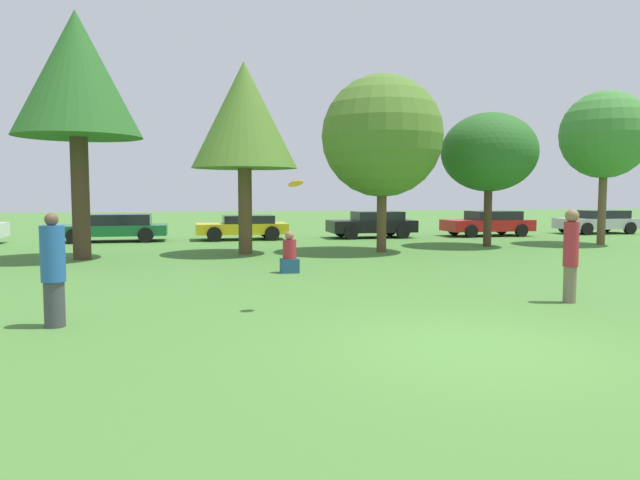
# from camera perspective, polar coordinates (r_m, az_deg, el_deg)

# --- Properties ---
(ground_plane) EXTENTS (120.00, 120.00, 0.00)m
(ground_plane) POSITION_cam_1_polar(r_m,az_deg,el_deg) (8.51, 14.35, -10.04)
(ground_plane) COLOR #477A33
(person_thrower) EXTENTS (0.37, 0.37, 1.82)m
(person_thrower) POSITION_cam_1_polar(r_m,az_deg,el_deg) (10.23, -24.39, -2.67)
(person_thrower) COLOR #3F3F47
(person_thrower) RESTS_ON ground
(person_catcher) EXTENTS (0.28, 0.28, 1.82)m
(person_catcher) POSITION_cam_1_polar(r_m,az_deg,el_deg) (12.35, 23.09, -1.20)
(person_catcher) COLOR #726651
(person_catcher) RESTS_ON ground
(frisbee) EXTENTS (0.29, 0.27, 0.15)m
(frisbee) POSITION_cam_1_polar(r_m,az_deg,el_deg) (10.48, -2.35, 5.48)
(frisbee) COLOR orange
(bystander_sitting) EXTENTS (0.48, 0.40, 1.11)m
(bystander_sitting) POSITION_cam_1_polar(r_m,az_deg,el_deg) (15.69, -2.96, -1.53)
(bystander_sitting) COLOR navy
(bystander_sitting) RESTS_ON ground
(tree_1) EXTENTS (3.93, 3.93, 7.80)m
(tree_1) POSITION_cam_1_polar(r_m,az_deg,el_deg) (20.55, -22.48, 14.45)
(tree_1) COLOR #473323
(tree_1) RESTS_ON ground
(tree_2) EXTENTS (3.62, 3.62, 6.58)m
(tree_2) POSITION_cam_1_polar(r_m,az_deg,el_deg) (20.72, -7.34, 11.77)
(tree_2) COLOR brown
(tree_2) RESTS_ON ground
(tree_3) EXTENTS (4.31, 4.31, 6.28)m
(tree_3) POSITION_cam_1_polar(r_m,az_deg,el_deg) (21.29, 6.04, 9.93)
(tree_3) COLOR brown
(tree_3) RESTS_ON ground
(tree_4) EXTENTS (3.73, 3.73, 5.25)m
(tree_4) POSITION_cam_1_polar(r_m,az_deg,el_deg) (24.26, 16.04, 8.13)
(tree_4) COLOR #473323
(tree_4) RESTS_ON ground
(tree_5) EXTENTS (3.53, 3.53, 6.23)m
(tree_5) POSITION_cam_1_polar(r_m,az_deg,el_deg) (26.80, 25.83, 9.12)
(tree_5) COLOR brown
(tree_5) RESTS_ON ground
(parked_car_green) EXTENTS (4.63, 2.13, 1.19)m
(parked_car_green) POSITION_cam_1_polar(r_m,az_deg,el_deg) (27.16, -19.19, 1.20)
(parked_car_green) COLOR #196633
(parked_car_green) RESTS_ON ground
(parked_car_yellow) EXTENTS (4.10, 2.17, 1.10)m
(parked_car_yellow) POSITION_cam_1_polar(r_m,az_deg,el_deg) (26.94, -7.45, 1.32)
(parked_car_yellow) COLOR gold
(parked_car_yellow) RESTS_ON ground
(parked_car_black) EXTENTS (4.06, 2.03, 1.24)m
(parked_car_black) POSITION_cam_1_polar(r_m,az_deg,el_deg) (27.93, 5.13, 1.58)
(parked_car_black) COLOR black
(parked_car_black) RESTS_ON ground
(parked_car_red) EXTENTS (4.29, 2.10, 1.23)m
(parked_car_red) POSITION_cam_1_polar(r_m,az_deg,el_deg) (30.14, 16.00, 1.61)
(parked_car_red) COLOR red
(parked_car_red) RESTS_ON ground
(parked_car_silver) EXTENTS (4.10, 2.07, 1.21)m
(parked_car_silver) POSITION_cam_1_polar(r_m,az_deg,el_deg) (33.90, 25.30, 1.65)
(parked_car_silver) COLOR #B2B2B7
(parked_car_silver) RESTS_ON ground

